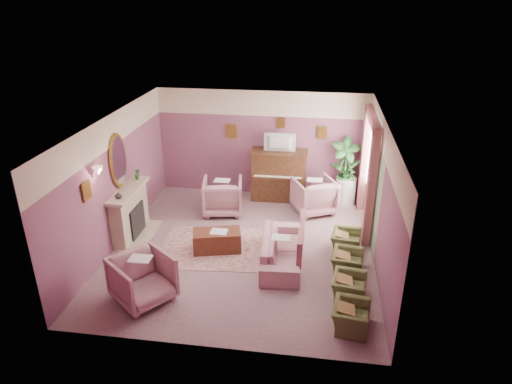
# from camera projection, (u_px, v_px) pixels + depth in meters

# --- Properties ---
(floor) EXTENTS (5.50, 6.00, 0.01)m
(floor) POSITION_uv_depth(u_px,v_px,m) (243.00, 248.00, 9.85)
(floor) COLOR gray
(floor) RESTS_ON ground
(ceiling) EXTENTS (5.50, 6.00, 0.01)m
(ceiling) POSITION_uv_depth(u_px,v_px,m) (241.00, 122.00, 8.71)
(ceiling) COLOR white
(ceiling) RESTS_ON wall_back
(wall_back) EXTENTS (5.50, 0.02, 2.80)m
(wall_back) POSITION_uv_depth(u_px,v_px,m) (262.00, 144.00, 11.99)
(wall_back) COLOR #683E62
(wall_back) RESTS_ON floor
(wall_front) EXTENTS (5.50, 0.02, 2.80)m
(wall_front) POSITION_uv_depth(u_px,v_px,m) (207.00, 272.00, 6.57)
(wall_front) COLOR #683E62
(wall_front) RESTS_ON floor
(wall_left) EXTENTS (0.02, 6.00, 2.80)m
(wall_left) POSITION_uv_depth(u_px,v_px,m) (114.00, 182.00, 9.64)
(wall_left) COLOR #683E62
(wall_left) RESTS_ON floor
(wall_right) EXTENTS (0.02, 6.00, 2.80)m
(wall_right) POSITION_uv_depth(u_px,v_px,m) (381.00, 197.00, 8.92)
(wall_right) COLOR #683E62
(wall_right) RESTS_ON floor
(picture_rail_band) EXTENTS (5.50, 0.01, 0.65)m
(picture_rail_band) POSITION_uv_depth(u_px,v_px,m) (262.00, 103.00, 11.54)
(picture_rail_band) COLOR beige
(picture_rail_band) RESTS_ON wall_back
(stripe_panel) EXTENTS (0.01, 3.00, 2.15)m
(stripe_panel) POSITION_uv_depth(u_px,v_px,m) (372.00, 186.00, 10.23)
(stripe_panel) COLOR #94AE82
(stripe_panel) RESTS_ON wall_right
(fireplace_surround) EXTENTS (0.30, 1.40, 1.10)m
(fireplace_surround) POSITION_uv_depth(u_px,v_px,m) (130.00, 214.00, 10.14)
(fireplace_surround) COLOR tan
(fireplace_surround) RESTS_ON floor
(fireplace_inset) EXTENTS (0.18, 0.72, 0.68)m
(fireplace_inset) POSITION_uv_depth(u_px,v_px,m) (135.00, 220.00, 10.19)
(fireplace_inset) COLOR black
(fireplace_inset) RESTS_ON floor
(fire_ember) EXTENTS (0.06, 0.54, 0.10)m
(fire_ember) POSITION_uv_depth(u_px,v_px,m) (137.00, 227.00, 10.26)
(fire_ember) COLOR #FF3F24
(fire_ember) RESTS_ON floor
(mantel_shelf) EXTENTS (0.40, 1.55, 0.07)m
(mantel_shelf) POSITION_uv_depth(u_px,v_px,m) (128.00, 190.00, 9.91)
(mantel_shelf) COLOR tan
(mantel_shelf) RESTS_ON fireplace_surround
(hearth) EXTENTS (0.55, 1.50, 0.02)m
(hearth) POSITION_uv_depth(u_px,v_px,m) (141.00, 236.00, 10.34)
(hearth) COLOR tan
(hearth) RESTS_ON floor
(mirror_frame) EXTENTS (0.04, 0.72, 1.20)m
(mirror_frame) POSITION_uv_depth(u_px,v_px,m) (118.00, 161.00, 9.65)
(mirror_frame) COLOR #AA7F2F
(mirror_frame) RESTS_ON wall_left
(mirror_glass) EXTENTS (0.01, 0.60, 1.06)m
(mirror_glass) POSITION_uv_depth(u_px,v_px,m) (119.00, 161.00, 9.65)
(mirror_glass) COLOR silver
(mirror_glass) RESTS_ON wall_left
(sconce_shade) EXTENTS (0.20, 0.20, 0.16)m
(sconce_shade) POSITION_uv_depth(u_px,v_px,m) (98.00, 171.00, 8.62)
(sconce_shade) COLOR #FFB597
(sconce_shade) RESTS_ON wall_left
(piano) EXTENTS (1.40, 0.60, 1.30)m
(piano) POSITION_uv_depth(u_px,v_px,m) (279.00, 176.00, 11.94)
(piano) COLOR #432514
(piano) RESTS_ON floor
(piano_keyshelf) EXTENTS (1.30, 0.12, 0.06)m
(piano_keyshelf) POSITION_uv_depth(u_px,v_px,m) (278.00, 178.00, 11.60)
(piano_keyshelf) COLOR #432514
(piano_keyshelf) RESTS_ON piano
(piano_keys) EXTENTS (1.20, 0.08, 0.02)m
(piano_keys) POSITION_uv_depth(u_px,v_px,m) (278.00, 177.00, 11.58)
(piano_keys) COLOR white
(piano_keys) RESTS_ON piano
(piano_top) EXTENTS (1.45, 0.65, 0.04)m
(piano_top) POSITION_uv_depth(u_px,v_px,m) (279.00, 152.00, 11.67)
(piano_top) COLOR #432514
(piano_top) RESTS_ON piano
(television) EXTENTS (0.80, 0.12, 0.48)m
(television) POSITION_uv_depth(u_px,v_px,m) (279.00, 142.00, 11.51)
(television) COLOR black
(television) RESTS_ON piano
(print_back_left) EXTENTS (0.30, 0.03, 0.38)m
(print_back_left) POSITION_uv_depth(u_px,v_px,m) (231.00, 131.00, 11.93)
(print_back_left) COLOR #AA7F2F
(print_back_left) RESTS_ON wall_back
(print_back_right) EXTENTS (0.26, 0.03, 0.34)m
(print_back_right) POSITION_uv_depth(u_px,v_px,m) (322.00, 133.00, 11.60)
(print_back_right) COLOR #AA7F2F
(print_back_right) RESTS_ON wall_back
(print_back_mid) EXTENTS (0.22, 0.03, 0.26)m
(print_back_mid) POSITION_uv_depth(u_px,v_px,m) (281.00, 123.00, 11.64)
(print_back_mid) COLOR #AA7F2F
(print_back_mid) RESTS_ON wall_back
(print_left_wall) EXTENTS (0.03, 0.28, 0.36)m
(print_left_wall) POSITION_uv_depth(u_px,v_px,m) (87.00, 191.00, 8.42)
(print_left_wall) COLOR #AA7F2F
(print_left_wall) RESTS_ON wall_left
(window_blind) EXTENTS (0.03, 1.40, 1.80)m
(window_blind) POSITION_uv_depth(u_px,v_px,m) (373.00, 156.00, 10.20)
(window_blind) COLOR silver
(window_blind) RESTS_ON wall_right
(curtain_left) EXTENTS (0.16, 0.34, 2.60)m
(curtain_left) POSITION_uv_depth(u_px,v_px,m) (371.00, 189.00, 9.55)
(curtain_left) COLOR #A0515A
(curtain_left) RESTS_ON floor
(curtain_right) EXTENTS (0.16, 0.34, 2.60)m
(curtain_right) POSITION_uv_depth(u_px,v_px,m) (364.00, 159.00, 11.21)
(curtain_right) COLOR #A0515A
(curtain_right) RESTS_ON floor
(pelmet) EXTENTS (0.16, 2.20, 0.16)m
(pelmet) POSITION_uv_depth(u_px,v_px,m) (373.00, 119.00, 9.86)
(pelmet) COLOR #A0515A
(pelmet) RESTS_ON wall_right
(mantel_plant) EXTENTS (0.16, 0.16, 0.28)m
(mantel_plant) POSITION_uv_depth(u_px,v_px,m) (137.00, 174.00, 10.33)
(mantel_plant) COLOR #29602A
(mantel_plant) RESTS_ON mantel_shelf
(mantel_vase) EXTENTS (0.16, 0.16, 0.16)m
(mantel_vase) POSITION_uv_depth(u_px,v_px,m) (118.00, 195.00, 9.41)
(mantel_vase) COLOR beige
(mantel_vase) RESTS_ON mantel_shelf
(area_rug) EXTENTS (2.63, 1.99, 0.01)m
(area_rug) POSITION_uv_depth(u_px,v_px,m) (220.00, 248.00, 9.86)
(area_rug) COLOR #A97570
(area_rug) RESTS_ON floor
(coffee_table) EXTENTS (1.09, 0.73, 0.45)m
(coffee_table) POSITION_uv_depth(u_px,v_px,m) (217.00, 241.00, 9.70)
(coffee_table) COLOR #562818
(coffee_table) RESTS_ON floor
(table_paper) EXTENTS (0.35, 0.28, 0.01)m
(table_paper) POSITION_uv_depth(u_px,v_px,m) (219.00, 231.00, 9.60)
(table_paper) COLOR silver
(table_paper) RESTS_ON coffee_table
(sofa) EXTENTS (0.65, 1.96, 0.79)m
(sofa) POSITION_uv_depth(u_px,v_px,m) (281.00, 245.00, 9.22)
(sofa) COLOR #B58087
(sofa) RESTS_ON floor
(sofa_throw) EXTENTS (0.10, 1.49, 0.54)m
(sofa_throw) POSITION_uv_depth(u_px,v_px,m) (301.00, 237.00, 9.08)
(sofa_throw) COLOR #A0515A
(sofa_throw) RESTS_ON sofa
(floral_armchair_left) EXTENTS (0.93, 0.93, 0.97)m
(floral_armchair_left) POSITION_uv_depth(u_px,v_px,m) (223.00, 195.00, 11.25)
(floral_armchair_left) COLOR #B58087
(floral_armchair_left) RESTS_ON floor
(floral_armchair_right) EXTENTS (0.93, 0.93, 0.97)m
(floral_armchair_right) POSITION_uv_depth(u_px,v_px,m) (314.00, 194.00, 11.28)
(floral_armchair_right) COLOR #B58087
(floral_armchair_right) RESTS_ON floor
(floral_armchair_front) EXTENTS (0.93, 0.93, 0.97)m
(floral_armchair_front) POSITION_uv_depth(u_px,v_px,m) (142.00, 277.00, 8.03)
(floral_armchair_front) COLOR #B58087
(floral_armchair_front) RESTS_ON floor
(olive_chair_a) EXTENTS (0.47, 0.67, 0.58)m
(olive_chair_a) POSITION_uv_depth(u_px,v_px,m) (351.00, 313.00, 7.43)
(olive_chair_a) COLOR #555F30
(olive_chair_a) RESTS_ON floor
(olive_chair_b) EXTENTS (0.47, 0.67, 0.58)m
(olive_chair_b) POSITION_uv_depth(u_px,v_px,m) (349.00, 284.00, 8.17)
(olive_chair_b) COLOR #555F30
(olive_chair_b) RESTS_ON floor
(olive_chair_c) EXTENTS (0.47, 0.67, 0.58)m
(olive_chair_c) POSITION_uv_depth(u_px,v_px,m) (347.00, 259.00, 8.91)
(olive_chair_c) COLOR #555F30
(olive_chair_c) RESTS_ON floor
(olive_chair_d) EXTENTS (0.47, 0.67, 0.58)m
(olive_chair_d) POSITION_uv_depth(u_px,v_px,m) (346.00, 238.00, 9.65)
(olive_chair_d) COLOR #555F30
(olive_chair_d) RESTS_ON floor
(side_table) EXTENTS (0.52, 0.52, 0.70)m
(side_table) POSITION_uv_depth(u_px,v_px,m) (345.00, 191.00, 11.80)
(side_table) COLOR white
(side_table) RESTS_ON floor
(side_plant_big) EXTENTS (0.30, 0.30, 0.34)m
(side_plant_big) POSITION_uv_depth(u_px,v_px,m) (347.00, 172.00, 11.59)
(side_plant_big) COLOR #29602A
(side_plant_big) RESTS_ON side_table
(side_plant_small) EXTENTS (0.16, 0.16, 0.28)m
(side_plant_small) POSITION_uv_depth(u_px,v_px,m) (352.00, 175.00, 11.49)
(side_plant_small) COLOR #29602A
(side_plant_small) RESTS_ON side_table
(palm_pot) EXTENTS (0.34, 0.34, 0.34)m
(palm_pot) POSITION_uv_depth(u_px,v_px,m) (342.00, 197.00, 11.89)
(palm_pot) COLOR #B05C31
(palm_pot) RESTS_ON floor
(palm_plant) EXTENTS (0.76, 0.76, 1.44)m
(palm_plant) POSITION_uv_depth(u_px,v_px,m) (345.00, 165.00, 11.53)
(palm_plant) COLOR #29602A
(palm_plant) RESTS_ON palm_pot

